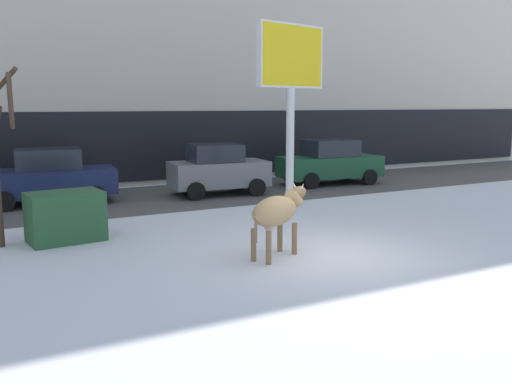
{
  "coord_description": "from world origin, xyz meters",
  "views": [
    {
      "loc": [
        -6.76,
        -9.32,
        3.26
      ],
      "look_at": [
        -0.6,
        2.44,
        1.1
      ],
      "focal_mm": 37.73,
      "sensor_mm": 36.0,
      "label": 1
    }
  ],
  "objects_px": {
    "billboard": "(291,68)",
    "car_darkgreen_sedan": "(330,162)",
    "dumpster": "(65,217)",
    "car_navy_sedan": "(49,177)",
    "pedestrian_by_cars": "(121,165)",
    "cow_tan": "(277,212)",
    "car_grey_hatchback": "(218,170)"
  },
  "relations": [
    {
      "from": "cow_tan",
      "to": "billboard",
      "type": "bearing_deg",
      "value": 55.31
    },
    {
      "from": "car_navy_sedan",
      "to": "pedestrian_by_cars",
      "type": "distance_m",
      "value": 4.16
    },
    {
      "from": "car_darkgreen_sedan",
      "to": "cow_tan",
      "type": "bearing_deg",
      "value": -131.26
    },
    {
      "from": "cow_tan",
      "to": "car_darkgreen_sedan",
      "type": "relative_size",
      "value": 0.44
    },
    {
      "from": "pedestrian_by_cars",
      "to": "car_darkgreen_sedan",
      "type": "bearing_deg",
      "value": -23.43
    },
    {
      "from": "car_grey_hatchback",
      "to": "dumpster",
      "type": "height_order",
      "value": "car_grey_hatchback"
    },
    {
      "from": "cow_tan",
      "to": "car_navy_sedan",
      "type": "distance_m",
      "value": 9.63
    },
    {
      "from": "car_navy_sedan",
      "to": "pedestrian_by_cars",
      "type": "bearing_deg",
      "value": 42.38
    },
    {
      "from": "car_darkgreen_sedan",
      "to": "dumpster",
      "type": "xyz_separation_m",
      "value": [
        -11.17,
        -4.82,
        -0.31
      ]
    },
    {
      "from": "billboard",
      "to": "pedestrian_by_cars",
      "type": "relative_size",
      "value": 3.21
    },
    {
      "from": "car_navy_sedan",
      "to": "car_grey_hatchback",
      "type": "relative_size",
      "value": 1.19
    },
    {
      "from": "car_grey_hatchback",
      "to": "dumpster",
      "type": "relative_size",
      "value": 2.13
    },
    {
      "from": "cow_tan",
      "to": "car_darkgreen_sedan",
      "type": "xyz_separation_m",
      "value": [
        7.36,
        8.38,
        -0.09
      ]
    },
    {
      "from": "dumpster",
      "to": "cow_tan",
      "type": "bearing_deg",
      "value": -43.05
    },
    {
      "from": "billboard",
      "to": "car_darkgreen_sedan",
      "type": "relative_size",
      "value": 1.29
    },
    {
      "from": "billboard",
      "to": "dumpster",
      "type": "relative_size",
      "value": 3.27
    },
    {
      "from": "car_darkgreen_sedan",
      "to": "car_navy_sedan",
      "type": "bearing_deg",
      "value": 176.95
    },
    {
      "from": "car_navy_sedan",
      "to": "car_grey_hatchback",
      "type": "height_order",
      "value": "car_grey_hatchback"
    },
    {
      "from": "billboard",
      "to": "pedestrian_by_cars",
      "type": "xyz_separation_m",
      "value": [
        -3.12,
        7.9,
        -3.43
      ]
    },
    {
      "from": "cow_tan",
      "to": "pedestrian_by_cars",
      "type": "bearing_deg",
      "value": 92.18
    },
    {
      "from": "car_darkgreen_sedan",
      "to": "pedestrian_by_cars",
      "type": "height_order",
      "value": "car_darkgreen_sedan"
    },
    {
      "from": "billboard",
      "to": "car_grey_hatchback",
      "type": "relative_size",
      "value": 1.54
    },
    {
      "from": "car_grey_hatchback",
      "to": "dumpster",
      "type": "distance_m",
      "value": 7.5
    },
    {
      "from": "billboard",
      "to": "car_darkgreen_sedan",
      "type": "distance_m",
      "value": 7.34
    },
    {
      "from": "dumpster",
      "to": "car_darkgreen_sedan",
      "type": "bearing_deg",
      "value": 23.35
    },
    {
      "from": "cow_tan",
      "to": "billboard",
      "type": "relative_size",
      "value": 0.34
    },
    {
      "from": "car_navy_sedan",
      "to": "car_darkgreen_sedan",
      "type": "bearing_deg",
      "value": -3.05
    },
    {
      "from": "car_navy_sedan",
      "to": "car_darkgreen_sedan",
      "type": "xyz_separation_m",
      "value": [
        10.87,
        -0.58,
        0.0
      ]
    },
    {
      "from": "billboard",
      "to": "dumpster",
      "type": "distance_m",
      "value": 7.48
    },
    {
      "from": "billboard",
      "to": "dumpster",
      "type": "height_order",
      "value": "billboard"
    },
    {
      "from": "cow_tan",
      "to": "car_grey_hatchback",
      "type": "bearing_deg",
      "value": 74.97
    },
    {
      "from": "dumpster",
      "to": "billboard",
      "type": "bearing_deg",
      "value": 2.68
    }
  ]
}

